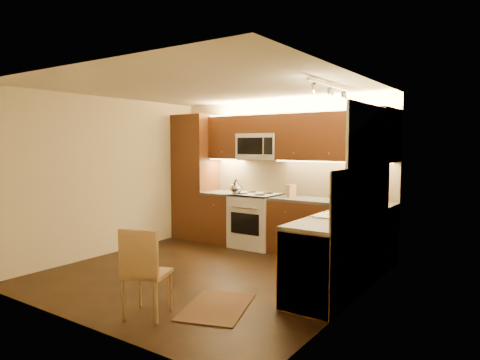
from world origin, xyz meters
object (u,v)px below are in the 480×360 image
Objects in this scene: stove at (255,220)px; toaster_oven at (352,194)px; dining_chair at (147,271)px; sink at (344,208)px; soap_bottle at (362,204)px; microwave at (260,146)px; knife_block at (291,191)px; kettle at (236,187)px.

stove is 1.76m from toaster_oven.
stove is at bearing 81.61° from dining_chair.
toaster_oven reaches higher than sink.
soap_bottle is 2.76m from dining_chair.
microwave is 0.82× the size of dining_chair.
stove is 1.21× the size of microwave.
stove is 0.99× the size of dining_chair.
knife_block is at bearing -4.53° from microwave.
microwave is at bearing -166.44° from knife_block.
kettle reaches higher than toaster_oven.
stove is 3.67× the size of kettle.
soap_bottle is (2.37, -0.62, -0.04)m from kettle.
knife_block is 1.76m from soap_bottle.
kettle is at bearing 87.07° from dining_chair.
dining_chair is at bearing -78.20° from microwave.
toaster_oven is at bearing 134.27° from soap_bottle.
knife_block is (-1.03, 0.02, -0.01)m from toaster_oven.
kettle is (-2.25, 0.90, 0.07)m from sink.
sink is at bearing -29.36° from stove.
knife_block reaches higher than dining_chair.
stove is 4.43× the size of soap_bottle.
soap_bottle is (2.12, -0.85, 0.54)m from stove.
sink is 0.30m from soap_bottle.
microwave reaches higher than soap_bottle.
stove is 0.84m from knife_block.
stove is 2.35m from soap_bottle.
microwave reaches higher than toaster_oven.
microwave is at bearing 90.00° from stove.
stove is 2.35m from sink.
microwave is 3.58m from dining_chair.
toaster_oven is at bearing -10.39° from kettle.
stove is 1.07× the size of sink.
sink is 2.46m from dining_chair.
knife_block is (0.63, -0.05, -0.72)m from microwave.
toaster_oven is (1.67, 0.07, 0.55)m from stove.
microwave is at bearing 172.88° from soap_bottle.
stove is at bearing -154.26° from knife_block.
knife_block is at bearing 7.65° from stove.
dining_chair is at bearing -91.26° from kettle.
microwave is at bearing -174.22° from toaster_oven.
dining_chair is (-1.31, -2.02, -0.51)m from sink.
knife_block is (0.63, 0.08, 0.54)m from stove.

